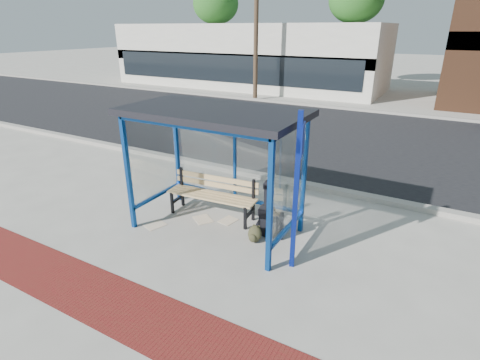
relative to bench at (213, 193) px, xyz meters
The scene contains 19 objects.
ground 0.79m from the bench, 51.56° to the right, with size 120.00×120.00×0.00m, color #B2ADA0.
brick_paver_strip 3.13m from the bench, 83.11° to the right, with size 60.00×1.00×0.01m, color maroon.
curb_near 2.50m from the bench, 81.35° to the left, with size 60.00×0.25×0.12m, color gray.
street_asphalt 7.56m from the bench, 87.19° to the left, with size 60.00×10.00×0.00m, color black.
curb_far 12.65m from the bench, 88.32° to the left, with size 60.00×0.25×0.12m, color gray.
far_sidewalk 14.55m from the bench, 88.54° to the left, with size 60.00×4.00×0.01m, color #B2ADA0.
bus_shelter 1.64m from the bench, 46.89° to the right, with size 3.30×1.80×2.42m.
storefront_white 19.58m from the bench, 116.23° to the left, with size 18.00×6.04×4.00m.
tree_left 25.96m from the bench, 122.33° to the left, with size 3.60×3.60×7.03m.
tree_mid 22.25m from the bench, 96.96° to the left, with size 3.60×3.60×7.03m.
utility_pole_west 14.55m from the bench, 113.52° to the left, with size 1.60×0.24×8.00m.
bench is the anchor object (origin of this frame).
guitar_bag 1.39m from the bench, ahead, with size 0.41×0.19×1.09m.
suitcase 1.57m from the bench, ahead, with size 0.36×0.29×0.55m.
backpack 1.42m from the bench, 22.78° to the right, with size 0.28×0.25×0.32m.
sign_post 2.55m from the bench, 22.63° to the right, with size 0.15×0.33×2.66m.
newspaper_a 0.59m from the bench, 106.37° to the right, with size 0.42×0.33×0.01m, color white.
newspaper_b 1.35m from the bench, 129.50° to the right, with size 0.40×0.31×0.01m, color white.
newspaper_c 0.66m from the bench, ahead, with size 0.37×0.29×0.01m, color white.
Camera 1 is at (3.65, -5.53, 3.75)m, focal length 28.00 mm.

